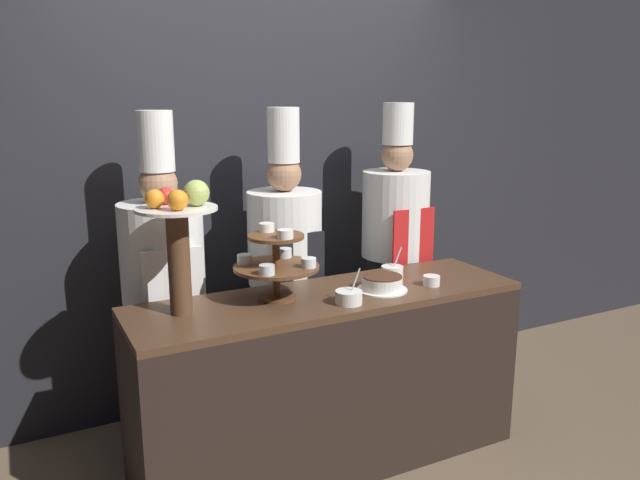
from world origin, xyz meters
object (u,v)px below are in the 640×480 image
at_px(fruit_pedestal, 179,230).
at_px(cup_white, 431,281).
at_px(tiered_stand, 276,261).
at_px(serving_bowl_far, 392,271).
at_px(chef_center_left, 285,263).
at_px(chef_center_right, 395,241).
at_px(chef_left, 164,280).
at_px(serving_bowl_near, 349,297).
at_px(cake_round, 382,283).

distance_m(fruit_pedestal, cup_white, 1.29).
xyz_separation_m(tiered_stand, serving_bowl_far, (0.69, 0.05, -0.16)).
height_order(serving_bowl_far, chef_center_left, chef_center_left).
distance_m(tiered_stand, serving_bowl_far, 0.71).
bearing_deg(chef_center_right, cup_white, -107.64).
relative_size(tiered_stand, chef_center_left, 0.23).
distance_m(cup_white, chef_center_left, 0.82).
bearing_deg(cup_white, tiered_stand, 167.96).
xyz_separation_m(tiered_stand, chef_left, (-0.42, 0.47, -0.16)).
distance_m(serving_bowl_near, serving_bowl_far, 0.50).
height_order(fruit_pedestal, cake_round, fruit_pedestal).
relative_size(cup_white, chef_center_right, 0.05).
height_order(fruit_pedestal, chef_left, chef_left).
bearing_deg(serving_bowl_near, fruit_pedestal, 162.86).
bearing_deg(chef_center_left, chef_left, 180.00).
bearing_deg(serving_bowl_near, tiered_stand, 140.54).
bearing_deg(tiered_stand, cake_round, -13.29).
relative_size(fruit_pedestal, serving_bowl_near, 3.60).
distance_m(fruit_pedestal, cake_round, 1.03).
height_order(tiered_stand, serving_bowl_near, tiered_stand).
relative_size(chef_left, chef_center_right, 0.98).
bearing_deg(chef_center_right, cake_round, -128.56).
relative_size(fruit_pedestal, cake_round, 2.35).
height_order(tiered_stand, chef_left, chef_left).
height_order(serving_bowl_far, chef_center_right, chef_center_right).
xyz_separation_m(fruit_pedestal, cup_white, (1.23, -0.17, -0.35)).
relative_size(cup_white, serving_bowl_far, 0.53).
relative_size(cake_round, cup_white, 2.95).
bearing_deg(serving_bowl_far, chef_left, 159.57).
bearing_deg(chef_left, tiered_stand, -47.71).
height_order(serving_bowl_near, chef_center_left, chef_center_left).
bearing_deg(tiered_stand, serving_bowl_near, -39.46).
xyz_separation_m(serving_bowl_far, chef_center_right, (0.29, 0.41, 0.05)).
relative_size(serving_bowl_far, chef_center_left, 0.09).
xyz_separation_m(cake_round, chef_center_left, (-0.26, 0.59, -0.00)).
bearing_deg(fruit_pedestal, serving_bowl_near, -17.14).
height_order(fruit_pedestal, cup_white, fruit_pedestal).
bearing_deg(cup_white, chef_center_left, 129.90).
bearing_deg(chef_left, serving_bowl_far, -20.43).
relative_size(serving_bowl_far, chef_center_right, 0.09).
bearing_deg(chef_center_left, tiered_stand, -118.36).
distance_m(tiered_stand, chef_center_right, 1.09).
bearing_deg(serving_bowl_far, chef_center_right, 54.67).
distance_m(fruit_pedestal, serving_bowl_near, 0.82).
height_order(serving_bowl_far, chef_left, chef_left).
bearing_deg(cake_round, fruit_pedestal, 172.75).
height_order(tiered_stand, serving_bowl_far, tiered_stand).
height_order(cake_round, chef_center_right, chef_center_right).
relative_size(tiered_stand, serving_bowl_far, 2.52).
bearing_deg(cake_round, tiered_stand, 166.71).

